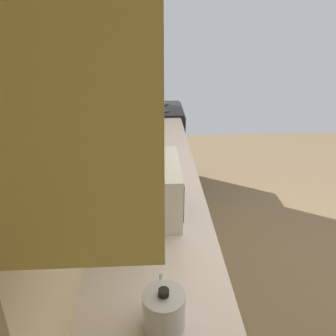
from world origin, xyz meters
TOP-DOWN VIEW (x-y plane):
  - ground_plane at (0.00, 0.00)m, footprint 7.02×7.02m
  - wall_back at (0.00, 1.57)m, footprint 4.51×0.12m
  - counter_run at (-0.36, 1.21)m, footprint 3.66×0.64m
  - upper_cabinets at (-0.36, 1.35)m, footprint 2.31×0.32m
  - oven_range at (1.79, 1.18)m, footprint 0.66×0.69m
  - microwave at (-0.30, 1.23)m, footprint 0.47×0.35m
  - bowl at (0.76, 1.18)m, footprint 0.13×0.13m
  - kettle at (-1.06, 1.18)m, footprint 0.21×0.15m

SIDE VIEW (x-z plane):
  - ground_plane at x=0.00m, z-range 0.00..0.00m
  - counter_run at x=-0.36m, z-range 0.00..0.93m
  - oven_range at x=1.79m, z-range -0.07..1.03m
  - bowl at x=0.76m, z-range 0.93..0.97m
  - kettle at x=-1.06m, z-range 0.92..1.08m
  - microwave at x=-0.30m, z-range 0.93..1.22m
  - wall_back at x=0.00m, z-range 0.00..2.55m
  - upper_cabinets at x=-0.36m, z-range 1.60..2.26m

